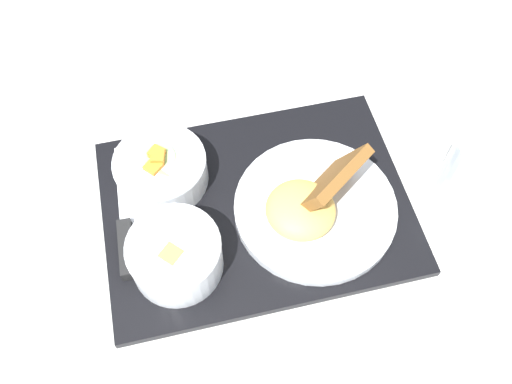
% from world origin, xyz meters
% --- Properties ---
extents(ground_plane, '(4.00, 4.00, 0.00)m').
position_xyz_m(ground_plane, '(0.00, 0.00, 0.00)').
color(ground_plane, silver).
extents(serving_tray, '(0.40, 0.29, 0.01)m').
position_xyz_m(serving_tray, '(0.00, 0.00, 0.01)').
color(serving_tray, black).
rests_on(serving_tray, ground_plane).
extents(bowl_salad, '(0.12, 0.12, 0.06)m').
position_xyz_m(bowl_salad, '(-0.11, 0.07, 0.04)').
color(bowl_salad, silver).
rests_on(bowl_salad, serving_tray).
extents(bowl_soup, '(0.11, 0.11, 0.06)m').
position_xyz_m(bowl_soup, '(-0.11, -0.06, 0.05)').
color(bowl_soup, silver).
rests_on(bowl_soup, serving_tray).
extents(plate_main, '(0.21, 0.21, 0.10)m').
position_xyz_m(plate_main, '(0.07, -0.03, 0.03)').
color(plate_main, silver).
rests_on(plate_main, serving_tray).
extents(knife, '(0.02, 0.20, 0.02)m').
position_xyz_m(knife, '(-0.17, -0.01, 0.02)').
color(knife, silver).
rests_on(knife, serving_tray).
extents(spoon, '(0.04, 0.15, 0.01)m').
position_xyz_m(spoon, '(-0.15, -0.01, 0.02)').
color(spoon, silver).
rests_on(spoon, serving_tray).
extents(glass_water, '(0.08, 0.08, 0.11)m').
position_xyz_m(glass_water, '(0.28, -0.04, 0.05)').
color(glass_water, silver).
rests_on(glass_water, ground_plane).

